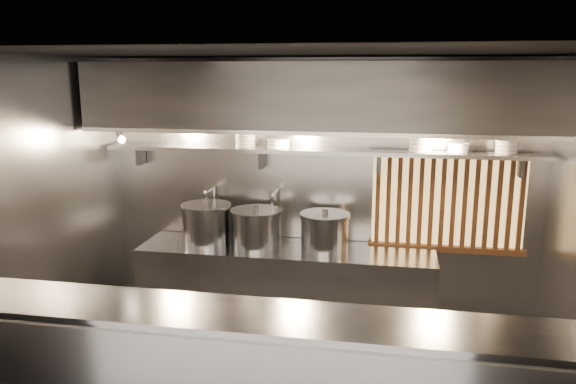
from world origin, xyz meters
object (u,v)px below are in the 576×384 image
(pendant_bulb, at_px, (307,144))
(stock_pot_mid, at_px, (256,228))
(stock_pot_left, at_px, (207,224))
(heat_lamp, at_px, (120,134))
(stock_pot_right, at_px, (325,231))

(pendant_bulb, height_order, stock_pot_mid, pendant_bulb)
(stock_pot_left, bearing_deg, heat_lamp, -158.71)
(stock_pot_left, distance_m, stock_pot_mid, 0.53)
(heat_lamp, distance_m, stock_pot_left, 1.26)
(pendant_bulb, bearing_deg, stock_pot_right, -12.16)
(heat_lamp, xyz_separation_m, stock_pot_left, (0.76, 0.30, -0.96))
(stock_pot_mid, bearing_deg, pendant_bulb, 7.88)
(pendant_bulb, distance_m, stock_pot_mid, 1.01)
(pendant_bulb, xyz_separation_m, stock_pot_mid, (-0.51, -0.07, -0.87))
(heat_lamp, height_order, stock_pot_right, heat_lamp)
(stock_pot_mid, bearing_deg, stock_pot_right, 2.29)
(heat_lamp, height_order, stock_pot_mid, heat_lamp)
(heat_lamp, xyz_separation_m, stock_pot_mid, (1.29, 0.28, -0.97))
(stock_pot_right, bearing_deg, stock_pot_left, -179.43)
(heat_lamp, xyz_separation_m, stock_pot_right, (1.99, 0.31, -0.98))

